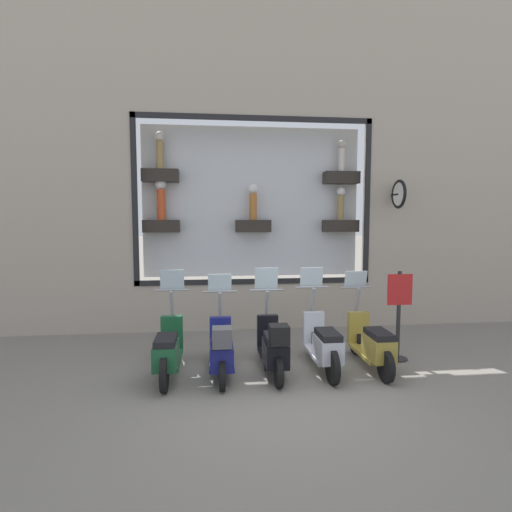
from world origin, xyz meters
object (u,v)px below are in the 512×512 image
scooter_green_4 (168,350)px  shop_sign_post (399,313)px  scooter_olive_0 (372,344)px  scooter_black_2 (273,347)px  scooter_silver_1 (323,345)px  scooter_navy_3 (221,349)px

scooter_green_4 → shop_sign_post: 4.04m
scooter_olive_0 → scooter_black_2: (-0.06, 1.68, 0.03)m
shop_sign_post → scooter_silver_1: bearing=104.5°
scooter_silver_1 → shop_sign_post: size_ratio=1.13×
shop_sign_post → scooter_green_4: bearing=95.5°
scooter_black_2 → scooter_navy_3: bearing=90.4°
scooter_olive_0 → scooter_navy_3: scooter_olive_0 is taller
scooter_olive_0 → scooter_green_4: (0.00, 3.36, 0.01)m
scooter_green_4 → shop_sign_post: size_ratio=1.13×
scooter_navy_3 → scooter_green_4: scooter_green_4 is taller
scooter_black_2 → shop_sign_post: size_ratio=1.12×
scooter_silver_1 → scooter_navy_3: size_ratio=1.01×
scooter_olive_0 → scooter_navy_3: (-0.07, 2.52, 0.02)m
scooter_navy_3 → scooter_green_4: size_ratio=0.99×
scooter_silver_1 → scooter_black_2: (-0.07, 0.84, 0.02)m
scooter_silver_1 → scooter_green_4: scooter_silver_1 is taller
shop_sign_post → scooter_black_2: bearing=101.0°
scooter_black_2 → scooter_silver_1: bearing=-85.3°
scooter_olive_0 → scooter_black_2: size_ratio=1.00×
scooter_olive_0 → scooter_navy_3: bearing=91.6°
scooter_silver_1 → scooter_navy_3: bearing=92.6°
scooter_navy_3 → shop_sign_post: size_ratio=1.12×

